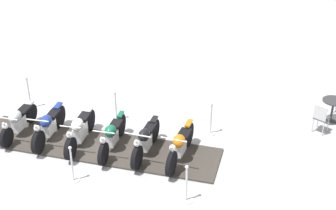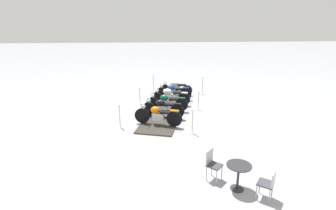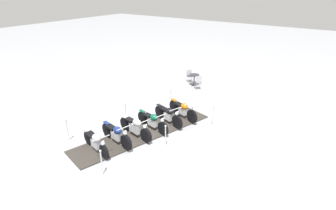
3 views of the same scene
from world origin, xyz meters
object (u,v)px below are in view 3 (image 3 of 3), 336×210
(stanchion_right_rear, at_px, (213,120))
(motorcycle_navy, at_px, (117,134))
(motorcycle_cream, at_px, (135,127))
(motorcycle_chrome, at_px, (96,142))
(cafe_table, at_px, (194,77))
(stanchion_left_front, at_px, (68,133))
(motorcycle_copper, at_px, (183,109))
(stanchion_right_mid, at_px, (166,140))
(motorcycle_black, at_px, (168,115))
(stanchion_left_rear, at_px, (171,101))
(stanchion_right_front, at_px, (102,168))
(motorcycle_forest, at_px, (153,121))
(stanchion_left_mid, at_px, (126,115))
(cafe_chair_near_table, at_px, (190,75))
(cafe_chair_across_table, at_px, (198,82))

(stanchion_right_rear, bearing_deg, motorcycle_navy, 55.81)
(motorcycle_cream, distance_m, stanchion_right_rear, 3.92)
(motorcycle_chrome, height_order, cafe_table, motorcycle_chrome)
(stanchion_left_front, bearing_deg, motorcycle_cream, -137.66)
(motorcycle_copper, height_order, stanchion_right_mid, stanchion_right_mid)
(motorcycle_copper, xyz_separation_m, stanchion_right_rear, (-1.68, -0.13, -0.20))
(motorcycle_black, relative_size, stanchion_left_rear, 1.93)
(motorcycle_navy, distance_m, stanchion_left_rear, 4.87)
(stanchion_right_front, height_order, stanchion_right_mid, stanchion_right_front)
(motorcycle_forest, distance_m, stanchion_left_mid, 1.74)
(cafe_table, distance_m, cafe_chair_near_table, 0.82)
(motorcycle_chrome, bearing_deg, stanchion_left_front, -162.02)
(motorcycle_forest, relative_size, stanchion_right_mid, 2.02)
(stanchion_left_front, bearing_deg, motorcycle_forest, -129.83)
(motorcycle_cream, bearing_deg, stanchion_right_front, -62.02)
(cafe_chair_across_table, bearing_deg, motorcycle_copper, 150.70)
(stanchion_left_front, height_order, stanchion_right_front, stanchion_left_front)
(motorcycle_cream, height_order, stanchion_right_rear, stanchion_right_rear)
(stanchion_left_rear, distance_m, cafe_chair_near_table, 4.59)
(stanchion_right_mid, bearing_deg, stanchion_right_rear, -105.00)
(motorcycle_forest, height_order, cafe_table, motorcycle_forest)
(stanchion_right_rear, relative_size, stanchion_left_mid, 1.04)
(stanchion_right_rear, bearing_deg, stanchion_left_front, 47.21)
(motorcycle_cream, bearing_deg, stanchion_left_front, -126.41)
(stanchion_left_rear, relative_size, stanchion_right_front, 0.96)
(motorcycle_cream, distance_m, motorcycle_black, 2.01)
(motorcycle_forest, bearing_deg, cafe_chair_across_table, 111.97)
(stanchion_right_mid, height_order, cafe_table, stanchion_right_mid)
(cafe_chair_near_table, bearing_deg, motorcycle_forest, -35.71)
(motorcycle_chrome, height_order, cafe_chair_near_table, motorcycle_chrome)
(motorcycle_forest, height_order, stanchion_left_mid, stanchion_left_mid)
(stanchion_left_front, bearing_deg, stanchion_right_rear, -132.79)
(motorcycle_chrome, bearing_deg, stanchion_right_front, -20.03)
(motorcycle_forest, relative_size, stanchion_left_rear, 2.04)
(motorcycle_chrome, distance_m, motorcycle_cream, 2.01)
(motorcycle_copper, bearing_deg, motorcycle_black, -86.04)
(motorcycle_navy, height_order, stanchion_right_front, stanchion_right_front)
(motorcycle_chrome, xyz_separation_m, motorcycle_copper, (-1.30, -4.86, 0.01))
(cafe_chair_near_table, bearing_deg, stanchion_left_front, -54.44)
(stanchion_right_front, relative_size, cafe_table, 1.42)
(motorcycle_cream, xyz_separation_m, stanchion_left_mid, (1.46, -0.91, -0.15))
(cafe_table, xyz_separation_m, cafe_chair_across_table, (-0.62, 0.54, -0.03))
(cafe_table, relative_size, cafe_chair_near_table, 0.90)
(motorcycle_chrome, bearing_deg, stanchion_right_rear, 73.49)
(motorcycle_cream, relative_size, stanchion_right_rear, 2.05)
(cafe_table, bearing_deg, stanchion_right_front, 101.83)
(stanchion_right_rear, bearing_deg, cafe_chair_across_table, -52.56)
(motorcycle_chrome, bearing_deg, motorcycle_navy, 89.78)
(motorcycle_navy, height_order, stanchion_right_rear, stanchion_right_rear)
(motorcycle_chrome, bearing_deg, motorcycle_cream, 89.45)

